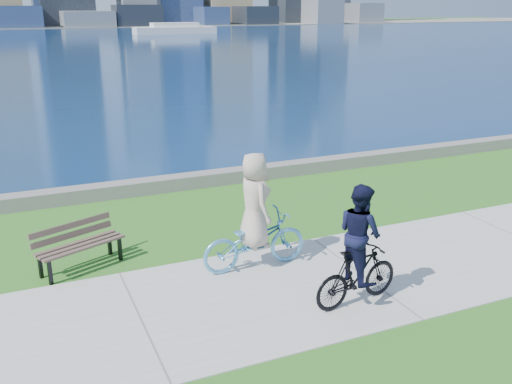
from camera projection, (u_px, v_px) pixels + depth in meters
ground at (141, 321)px, 8.82m from camera, size 320.00×320.00×0.00m
concrete_path at (141, 320)px, 8.81m from camera, size 80.00×3.50×0.02m
seawall at (85, 194)px, 14.16m from camera, size 90.00×0.50×0.35m
bay_water at (13, 43)px, 71.47m from camera, size 320.00×131.00×0.01m
far_shore at (5, 26)px, 121.93m from camera, size 320.00×30.00×0.12m
ferry_far at (175, 29)px, 92.24m from camera, size 13.12×3.75×1.78m
park_bench at (78, 242)px, 10.46m from camera, size 1.70×1.12×0.83m
cyclist_woman at (254, 226)px, 10.33m from camera, size 0.72×2.02×2.18m
cyclist_man at (358, 255)px, 9.04m from camera, size 0.69×1.67×2.03m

